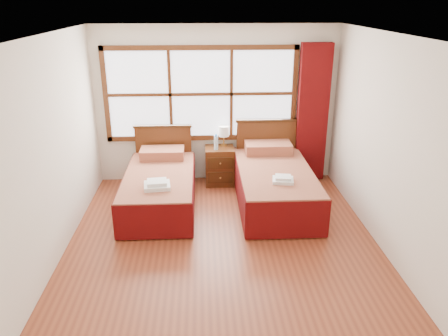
{
  "coord_description": "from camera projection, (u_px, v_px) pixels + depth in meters",
  "views": [
    {
      "loc": [
        -0.24,
        -4.89,
        2.97
      ],
      "look_at": [
        0.05,
        0.7,
        0.78
      ],
      "focal_mm": 35.0,
      "sensor_mm": 36.0,
      "label": 1
    }
  ],
  "objects": [
    {
      "name": "nightstand",
      "position": [
        220.0,
        166.0,
        7.39
      ],
      "size": [
        0.48,
        0.47,
        0.64
      ],
      "color": "#4E2711",
      "rests_on": "floor"
    },
    {
      "name": "curtain",
      "position": [
        312.0,
        114.0,
        7.26
      ],
      "size": [
        0.5,
        0.16,
        2.3
      ],
      "primitive_type": "cube",
      "color": "#5A090A",
      "rests_on": "wall_back"
    },
    {
      "name": "bed_left",
      "position": [
        160.0,
        187.0,
        6.6
      ],
      "size": [
        1.03,
        2.05,
        1.0
      ],
      "color": "#351D0B",
      "rests_on": "floor"
    },
    {
      "name": "floor",
      "position": [
        223.0,
        244.0,
        5.64
      ],
      "size": [
        4.5,
        4.5,
        0.0
      ],
      "primitive_type": "plane",
      "color": "brown",
      "rests_on": "ground"
    },
    {
      "name": "wall_right",
      "position": [
        388.0,
        146.0,
        5.27
      ],
      "size": [
        0.0,
        4.5,
        4.5
      ],
      "primitive_type": "plane",
      "rotation": [
        1.57,
        0.0,
        -1.57
      ],
      "color": "silver",
      "rests_on": "floor"
    },
    {
      "name": "towels_right",
      "position": [
        283.0,
        179.0,
        6.07
      ],
      "size": [
        0.32,
        0.29,
        0.09
      ],
      "rotation": [
        0.0,
        0.0,
        -0.15
      ],
      "color": "white",
      "rests_on": "bed_right"
    },
    {
      "name": "window",
      "position": [
        201.0,
        94.0,
        7.14
      ],
      "size": [
        3.16,
        0.06,
        1.56
      ],
      "color": "white",
      "rests_on": "wall_back"
    },
    {
      "name": "bottle_far",
      "position": [
        216.0,
        143.0,
        7.14
      ],
      "size": [
        0.06,
        0.06,
        0.24
      ],
      "color": "#ACCBDD",
      "rests_on": "nightstand"
    },
    {
      "name": "towels_left",
      "position": [
        157.0,
        185.0,
        5.98
      ],
      "size": [
        0.39,
        0.35,
        0.1
      ],
      "rotation": [
        0.0,
        0.0,
        0.12
      ],
      "color": "white",
      "rests_on": "bed_left"
    },
    {
      "name": "lamp",
      "position": [
        224.0,
        132.0,
        7.31
      ],
      "size": [
        0.17,
        0.17,
        0.34
      ],
      "color": "#C18C3E",
      "rests_on": "nightstand"
    },
    {
      "name": "bottle_near",
      "position": [
        216.0,
        142.0,
        7.16
      ],
      "size": [
        0.07,
        0.07,
        0.27
      ],
      "color": "#ACCBDD",
      "rests_on": "nightstand"
    },
    {
      "name": "wall_left",
      "position": [
        51.0,
        152.0,
        5.07
      ],
      "size": [
        0.0,
        4.5,
        4.5
      ],
      "primitive_type": "plane",
      "rotation": [
        1.57,
        0.0,
        1.57
      ],
      "color": "silver",
      "rests_on": "floor"
    },
    {
      "name": "ceiling",
      "position": [
        223.0,
        35.0,
        4.7
      ],
      "size": [
        4.5,
        4.5,
        0.0
      ],
      "primitive_type": "plane",
      "rotation": [
        3.14,
        0.0,
        0.0
      ],
      "color": "white",
      "rests_on": "wall_back"
    },
    {
      "name": "bed_right",
      "position": [
        274.0,
        183.0,
        6.68
      ],
      "size": [
        1.11,
        2.15,
        1.08
      ],
      "color": "#351D0B",
      "rests_on": "floor"
    },
    {
      "name": "wall_back",
      "position": [
        216.0,
        105.0,
        7.26
      ],
      "size": [
        4.0,
        0.0,
        4.0
      ],
      "primitive_type": "plane",
      "rotation": [
        1.57,
        0.0,
        0.0
      ],
      "color": "silver",
      "rests_on": "floor"
    }
  ]
}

